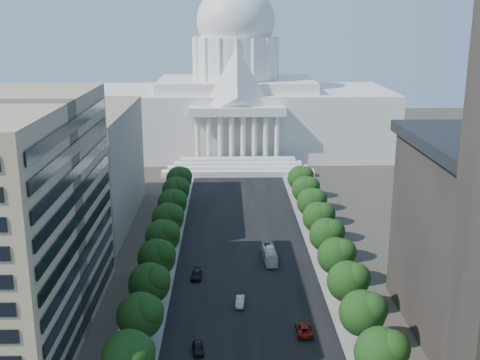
{
  "coord_description": "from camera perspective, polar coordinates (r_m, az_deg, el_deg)",
  "views": [
    {
      "loc": [
        -3.91,
        -51.95,
        52.79
      ],
      "look_at": [
        -0.75,
        84.3,
        15.51
      ],
      "focal_mm": 45.0,
      "sensor_mm": 36.0,
      "label": 1
    }
  ],
  "objects": [
    {
      "name": "tree_l_g",
      "position": [
        144.1,
        -6.75,
        -3.57
      ],
      "size": [
        7.79,
        7.6,
        9.97
      ],
      "color": "#33261C",
      "rests_on": "ground"
    },
    {
      "name": "tree_l_b",
      "position": [
        89.86,
        -10.34,
        -16.02
      ],
      "size": [
        7.79,
        7.6,
        9.97
      ],
      "color": "#33261C",
      "rests_on": "ground"
    },
    {
      "name": "car_dark_a",
      "position": [
        101.42,
        -4.0,
        -15.62
      ],
      "size": [
        2.27,
        4.54,
        1.49
      ],
      "primitive_type": "imported",
      "rotation": [
        0.0,
        0.0,
        0.12
      ],
      "color": "black",
      "rests_on": "ground"
    },
    {
      "name": "tree_l_d",
      "position": [
        110.85,
        -8.45,
        -9.59
      ],
      "size": [
        7.79,
        7.6,
        9.97
      ],
      "color": "#33261C",
      "rests_on": "ground"
    },
    {
      "name": "tree_l_e",
      "position": [
        121.76,
        -7.77,
        -7.22
      ],
      "size": [
        7.79,
        7.6,
        9.97
      ],
      "color": "#33261C",
      "rests_on": "ground"
    },
    {
      "name": "tree_l_j",
      "position": [
        178.42,
        -5.7,
        0.17
      ],
      "size": [
        7.79,
        7.6,
        9.97
      ],
      "color": "#33261C",
      "rests_on": "ground"
    },
    {
      "name": "tree_r_h",
      "position": [
        156.44,
        6.91,
        -2.04
      ],
      "size": [
        7.79,
        7.6,
        9.97
      ],
      "color": "#33261C",
      "rests_on": "ground"
    },
    {
      "name": "streetlight_b",
      "position": [
        101.65,
        12.69,
        -12.63
      ],
      "size": [
        2.61,
        0.44,
        9.0
      ],
      "color": "gray",
      "rests_on": "ground"
    },
    {
      "name": "tree_l_c",
      "position": [
        100.18,
        -9.28,
        -12.47
      ],
      "size": [
        7.79,
        7.6,
        9.97
      ],
      "color": "#33261C",
      "rests_on": "ground"
    },
    {
      "name": "capitol",
      "position": [
        239.13,
        -0.38,
        7.42
      ],
      "size": [
        120.0,
        56.0,
        73.0
      ],
      "color": "white",
      "rests_on": "ground"
    },
    {
      "name": "tree_r_c",
      "position": [
        101.7,
        11.73,
        -12.15
      ],
      "size": [
        7.79,
        7.6,
        9.97
      ],
      "color": "#33261C",
      "rests_on": "ground"
    },
    {
      "name": "car_red",
      "position": [
        106.96,
        6.11,
        -13.88
      ],
      "size": [
        2.71,
        5.76,
        1.59
      ],
      "primitive_type": "imported",
      "rotation": [
        0.0,
        0.0,
        3.13
      ],
      "color": "maroon",
      "rests_on": "ground"
    },
    {
      "name": "road_asphalt",
      "position": [
        151.5,
        0.23,
        -5.09
      ],
      "size": [
        30.0,
        260.0,
        0.01
      ],
      "primitive_type": "cube",
      "color": "black",
      "rests_on": "ground"
    },
    {
      "name": "tree_l_h",
      "position": [
        155.46,
        -6.35,
        -2.14
      ],
      "size": [
        7.79,
        7.6,
        9.97
      ],
      "color": "#33261C",
      "rests_on": "ground"
    },
    {
      "name": "streetlight_d",
      "position": [
        146.72,
        8.1,
        -3.53
      ],
      "size": [
        2.61,
        0.44,
        9.0
      ],
      "color": "gray",
      "rests_on": "ground"
    },
    {
      "name": "office_block_left_far",
      "position": [
        162.66,
        -17.02,
        1.19
      ],
      "size": [
        38.0,
        52.0,
        30.0
      ],
      "primitive_type": "cube",
      "color": "gray",
      "rests_on": "ground"
    },
    {
      "name": "tree_l_f",
      "position": [
        132.86,
        -7.22,
        -5.24
      ],
      "size": [
        7.79,
        7.6,
        9.97
      ],
      "color": "#33261C",
      "rests_on": "ground"
    },
    {
      "name": "car_dark_b",
      "position": [
        126.85,
        -4.14,
        -8.96
      ],
      "size": [
        2.19,
        5.17,
        1.49
      ],
      "primitive_type": "imported",
      "rotation": [
        0.0,
        0.0,
        -0.02
      ],
      "color": "black",
      "rests_on": "ground"
    },
    {
      "name": "sidewalk_right",
      "position": [
        153.17,
        7.38,
        -4.99
      ],
      "size": [
        8.0,
        260.0,
        0.02
      ],
      "primitive_type": "cube",
      "color": "gray",
      "rests_on": "ground"
    },
    {
      "name": "tree_r_g",
      "position": [
        145.16,
        7.57,
        -3.45
      ],
      "size": [
        7.79,
        7.6,
        9.97
      ],
      "color": "#33261C",
      "rests_on": "ground"
    },
    {
      "name": "city_bus",
      "position": [
        135.03,
        2.83,
        -7.06
      ],
      "size": [
        2.91,
        10.57,
        2.92
      ],
      "primitive_type": "imported",
      "rotation": [
        0.0,
        0.0,
        0.04
      ],
      "color": "white",
      "rests_on": "ground"
    },
    {
      "name": "tree_l_i",
      "position": [
        166.9,
        -6.0,
        -0.9
      ],
      "size": [
        7.79,
        7.6,
        9.97
      ],
      "color": "#33261C",
      "rests_on": "ground"
    },
    {
      "name": "streetlight_c",
      "position": [
        123.72,
        9.95,
        -7.25
      ],
      "size": [
        2.61,
        0.44,
        9.0
      ],
      "color": "gray",
      "rests_on": "ground"
    },
    {
      "name": "tree_r_d",
      "position": [
        112.22,
        10.37,
        -9.35
      ],
      "size": [
        7.79,
        7.6,
        9.97
      ],
      "color": "#33261C",
      "rests_on": "ground"
    },
    {
      "name": "tree_r_b",
      "position": [
        91.55,
        13.43,
        -15.57
      ],
      "size": [
        7.79,
        7.6,
        9.97
      ],
      "color": "#33261C",
      "rests_on": "ground"
    },
    {
      "name": "tree_r_e",
      "position": [
        123.01,
        9.26,
        -7.04
      ],
      "size": [
        7.79,
        7.6,
        9.97
      ],
      "color": "#33261C",
      "rests_on": "ground"
    },
    {
      "name": "streetlight_e",
      "position": [
        170.29,
        6.76,
        -0.82
      ],
      "size": [
        2.61,
        0.44,
        9.0
      ],
      "color": "gray",
      "rests_on": "ground"
    },
    {
      "name": "tree_r_j",
      "position": [
        179.28,
        5.84,
        0.24
      ],
      "size": [
        7.79,
        7.6,
        9.97
      ],
      "color": "#33261C",
      "rests_on": "ground"
    },
    {
      "name": "streetlight_f",
      "position": [
        194.22,
        5.75,
        1.23
      ],
      "size": [
        2.61,
        0.44,
        9.0
      ],
      "color": "gray",
      "rests_on": "ground"
    },
    {
      "name": "tree_r_i",
      "position": [
        167.82,
        6.34,
        -0.82
      ],
      "size": [
        7.79,
        7.6,
        9.97
      ],
      "color": "#33261C",
      "rests_on": "ground"
    },
    {
      "name": "tree_r_f",
      "position": [
        134.0,
        8.35,
        -5.1
      ],
      "size": [
        7.79,
        7.6,
        9.97
      ],
      "color": "#33261C",
      "rests_on": "ground"
    },
    {
      "name": "sidewalk_left",
      "position": [
        152.2,
        -6.96,
        -5.11
      ],
      "size": [
        8.0,
        260.0,
        0.02
      ],
      "primitive_type": "cube",
      "color": "gray",
      "rests_on": "ground"
    },
    {
      "name": "car_silver",
      "position": [
        115.53,
        0.01,
        -11.47
      ],
      "size": [
        1.96,
        4.65,
        1.49
      ],
      "primitive_type": "imported",
      "rotation": [
        0.0,
        0.0,
        -0.09
      ],
      "color": "#A0A2A7",
      "rests_on": "ground"
    }
  ]
}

